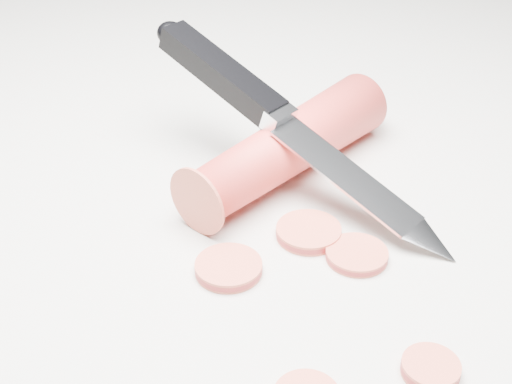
{
  "coord_description": "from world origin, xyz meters",
  "views": [
    {
      "loc": [
        -0.02,
        -0.36,
        0.27
      ],
      "look_at": [
        -0.04,
        0.01,
        0.02
      ],
      "focal_mm": 50.0,
      "sensor_mm": 36.0,
      "label": 1
    }
  ],
  "objects": [
    {
      "name": "ground",
      "position": [
        0.0,
        0.0,
        0.0
      ],
      "size": [
        2.4,
        2.4,
        0.0
      ],
      "primitive_type": "plane",
      "color": "beige",
      "rests_on": "ground"
    },
    {
      "name": "carrot",
      "position": [
        -0.02,
        0.06,
        0.02
      ],
      "size": [
        0.14,
        0.16,
        0.04
      ],
      "primitive_type": "cylinder",
      "rotation": [
        1.57,
        0.0,
        -0.68
      ],
      "color": "red",
      "rests_on": "ground"
    },
    {
      "name": "carrot_slice_0",
      "position": [
        -0.05,
        -0.05,
        0.0
      ],
      "size": [
        0.04,
        0.04,
        0.01
      ],
      "primitive_type": "cylinder",
      "color": "#D24E39",
      "rests_on": "ground"
    },
    {
      "name": "carrot_slice_1",
      "position": [
        0.03,
        -0.03,
        0.0
      ],
      "size": [
        0.04,
        0.04,
        0.01
      ],
      "primitive_type": "cylinder",
      "color": "#D24E39",
      "rests_on": "ground"
    },
    {
      "name": "carrot_slice_2",
      "position": [
        -0.0,
        -0.01,
        0.0
      ],
      "size": [
        0.04,
        0.04,
        0.01
      ],
      "primitive_type": "cylinder",
      "color": "#D24E39",
      "rests_on": "ground"
    },
    {
      "name": "carrot_slice_3",
      "position": [
        0.05,
        -0.12,
        0.0
      ],
      "size": [
        0.03,
        0.03,
        0.01
      ],
      "primitive_type": "cylinder",
      "color": "#D24E39",
      "rests_on": "ground"
    },
    {
      "name": "kitchen_knife",
      "position": [
        -0.01,
        0.04,
        0.04
      ],
      "size": [
        0.21,
        0.18,
        0.09
      ],
      "primitive_type": null,
      "color": "silver",
      "rests_on": "ground"
    }
  ]
}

